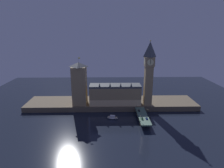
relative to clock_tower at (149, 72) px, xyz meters
The scene contains 14 objects.
ground_plane 71.30m from the clock_tower, 149.77° to the right, with size 400.00×400.00×0.00m, color black.
embankment 65.20m from the clock_tower, 164.13° to the left, with size 220.00×42.00×6.55m.
parliament_hall 50.45m from the clock_tower, behind, with size 63.78×19.84×29.75m.
clock_tower is the anchor object (origin of this frame).
victoria_tower 86.35m from the clock_tower, behind, with size 17.55×17.55×59.31m.
bridge 55.30m from the clock_tower, 109.52° to the right, with size 10.89×46.00×6.34m.
car_northbound_lead 48.18m from the clock_tower, 123.80° to the right, with size 1.87×4.44×1.51m.
car_northbound_trail 59.90m from the clock_tower, 108.22° to the right, with size 2.09×4.60×1.58m.
car_southbound_lead 58.73m from the clock_tower, 102.08° to the right, with size 2.11×3.88×1.56m.
pedestrian_mid_walk 53.36m from the clock_tower, 100.80° to the right, with size 0.38×0.38×1.62m.
street_lamp_near 62.00m from the clock_tower, 109.49° to the right, with size 1.34×0.60×6.44m.
street_lamp_mid 49.38m from the clock_tower, 100.66° to the right, with size 1.34×0.60×7.30m.
street_lamp_far 44.50m from the clock_tower, 134.59° to the right, with size 1.34×0.60×6.99m.
boat_upstream 70.07m from the clock_tower, 149.31° to the right, with size 13.30×7.60×4.08m.
Camera 1 is at (-3.83, -193.87, 95.44)m, focal length 30.00 mm.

